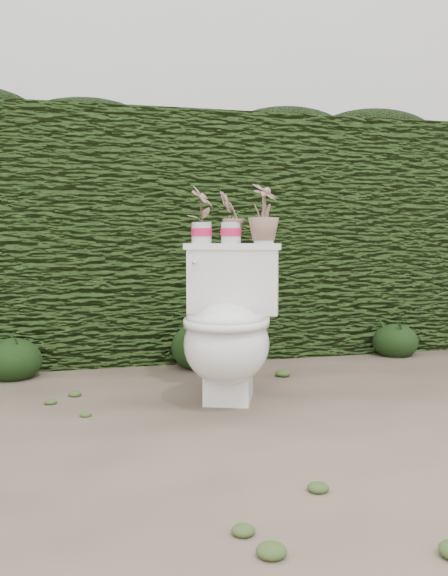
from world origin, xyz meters
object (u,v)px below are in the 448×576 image
object	(u,v)px
toilet	(228,330)
potted_plant_left	(202,216)
potted_plant_center	(231,219)
potted_plant_right	(264,215)

from	to	relation	value
toilet	potted_plant_left	size ratio (longest dim) A/B	2.77
potted_plant_left	potted_plant_center	distance (m)	0.16
potted_plant_center	potted_plant_right	xyz separation A→B (m)	(0.16, -0.06, 0.02)
potted_plant_left	potted_plant_center	size ratio (longest dim) A/B	1.12
potted_plant_left	potted_plant_right	size ratio (longest dim) A/B	0.98
potted_plant_left	potted_plant_center	xyz separation A→B (m)	(0.14, -0.06, -0.02)
potted_plant_center	potted_plant_right	world-z (taller)	potted_plant_right
potted_plant_left	potted_plant_right	xyz separation A→B (m)	(0.30, -0.12, 0.00)
toilet	potted_plant_center	size ratio (longest dim) A/B	3.10
potted_plant_right	potted_plant_center	bearing A→B (deg)	111.98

